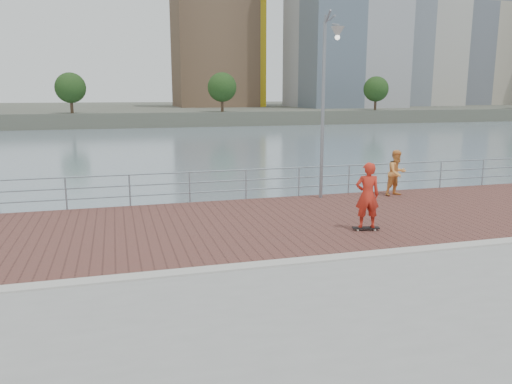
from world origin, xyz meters
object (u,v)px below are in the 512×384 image
object	(u,v)px
street_lamp	(329,74)
skateboarder	(367,195)
bystander	(397,173)
guardrail	(218,182)

from	to	relation	value
street_lamp	skateboarder	xyz separation A→B (m)	(-0.53, -4.04, -3.44)
skateboarder	bystander	size ratio (longest dim) A/B	1.08
guardrail	street_lamp	xyz separation A→B (m)	(3.76, -0.96, 3.78)
skateboarder	guardrail	bearing A→B (deg)	-43.33
street_lamp	bystander	xyz separation A→B (m)	(2.89, 0.05, -3.59)
skateboarder	bystander	distance (m)	5.34
bystander	street_lamp	bearing A→B (deg)	168.76
skateboarder	street_lamp	bearing A→B (deg)	-83.70
street_lamp	skateboarder	size ratio (longest dim) A/B	3.39
bystander	skateboarder	bearing A→B (deg)	-142.17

